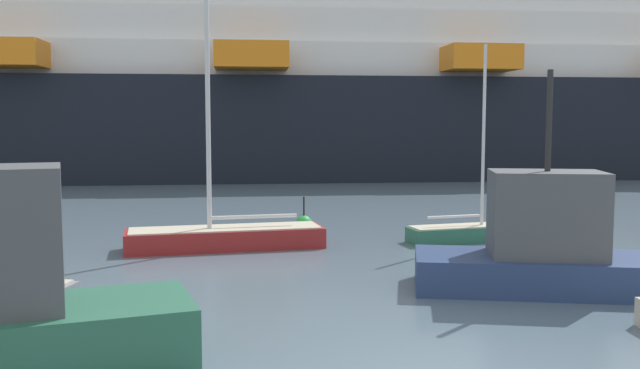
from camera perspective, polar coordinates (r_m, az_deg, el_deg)
sailboat_1 at (r=23.28m, az=12.56°, el=-3.77°), size 4.46×1.57×6.46m
sailboat_3 at (r=21.65m, az=-7.89°, el=-4.13°), size 6.21×2.00×8.58m
fishing_boat_0 at (r=16.98m, az=18.89°, el=-5.09°), size 7.03×4.07×5.15m
channel_buoy_2 at (r=24.62m, az=-1.35°, el=-3.27°), size 0.60×0.60×1.28m
cruise_ship at (r=52.59m, az=-14.10°, el=8.53°), size 125.67×25.24×22.10m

